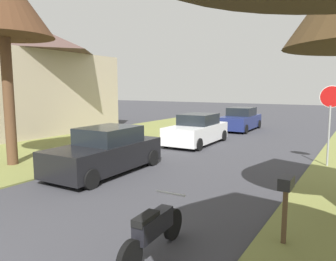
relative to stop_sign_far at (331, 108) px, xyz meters
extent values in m
cylinder|color=#9EA0A5|center=(0.00, -0.10, -1.02)|extent=(0.07, 0.29, 2.25)
cylinder|color=white|center=(0.00, 0.04, 0.42)|extent=(0.81, 0.16, 0.80)
cylinder|color=red|center=(0.00, 0.04, 0.42)|extent=(0.77, 0.17, 0.76)
cylinder|color=brown|center=(-10.17, -6.05, 0.21)|extent=(0.39, 0.39, 4.71)
cone|color=#462B1A|center=(-10.17, -6.05, 3.84)|extent=(3.49, 3.49, 2.55)
cylinder|color=brown|center=(-9.65, -5.79, 3.16)|extent=(0.73, 1.23, 1.32)
cube|color=black|center=(-6.48, -4.93, -1.60)|extent=(1.97, 4.46, 0.85)
cube|color=black|center=(-6.48, -4.71, -0.90)|extent=(1.67, 2.08, 0.56)
cylinder|color=black|center=(-5.55, -6.55, -1.89)|extent=(0.22, 0.61, 0.60)
cylinder|color=black|center=(-7.29, -6.61, -1.89)|extent=(0.22, 0.61, 0.60)
cylinder|color=black|center=(-5.66, -3.25, -1.89)|extent=(0.22, 0.61, 0.60)
cylinder|color=black|center=(-7.40, -3.31, -1.89)|extent=(0.22, 0.61, 0.60)
cube|color=white|center=(-6.37, 1.84, -1.60)|extent=(1.97, 4.46, 0.85)
cube|color=black|center=(-6.38, 2.06, -0.90)|extent=(1.67, 2.08, 0.56)
cylinder|color=black|center=(-5.45, 0.23, -1.89)|extent=(0.22, 0.61, 0.60)
cylinder|color=black|center=(-7.18, 0.17, -1.89)|extent=(0.22, 0.61, 0.60)
cylinder|color=black|center=(-5.56, 3.52, -1.89)|extent=(0.22, 0.61, 0.60)
cylinder|color=black|center=(-7.30, 3.46, -1.89)|extent=(0.22, 0.61, 0.60)
cube|color=navy|center=(-6.32, 8.47, -1.60)|extent=(1.97, 4.46, 0.85)
cube|color=black|center=(-6.33, 8.69, -0.90)|extent=(1.67, 2.08, 0.56)
cylinder|color=black|center=(-5.39, 6.86, -1.89)|extent=(0.22, 0.61, 0.60)
cylinder|color=black|center=(-7.13, 6.80, -1.89)|extent=(0.22, 0.61, 0.60)
cylinder|color=black|center=(-5.51, 10.15, -1.89)|extent=(0.22, 0.61, 0.60)
cylinder|color=black|center=(-7.24, 10.09, -1.89)|extent=(0.22, 0.61, 0.60)
cylinder|color=black|center=(-1.93, -7.92, -1.89)|extent=(0.14, 0.61, 0.60)
cylinder|color=black|center=(-1.83, -9.37, -1.89)|extent=(0.14, 0.61, 0.60)
cube|color=black|center=(-1.88, -8.65, -1.61)|extent=(0.31, 1.03, 0.36)
cube|color=black|center=(-1.86, -8.90, -1.41)|extent=(0.26, 0.57, 0.12)
cylinder|color=#9EA0A5|center=(-1.92, -8.02, -1.24)|extent=(0.60, 0.08, 0.04)
cube|color=tan|center=(-18.58, 0.14, 0.37)|extent=(7.81, 10.22, 5.13)
pyramid|color=#4C3833|center=(-18.58, 0.14, 4.07)|extent=(8.44, 11.03, 2.26)
cube|color=brown|center=(-0.04, -7.06, -1.62)|extent=(0.08, 0.08, 1.05)
cube|color=black|center=(-0.04, -7.06, -0.98)|extent=(0.22, 0.44, 0.22)
camera|label=1|loc=(1.11, -12.95, 0.72)|focal=34.04mm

